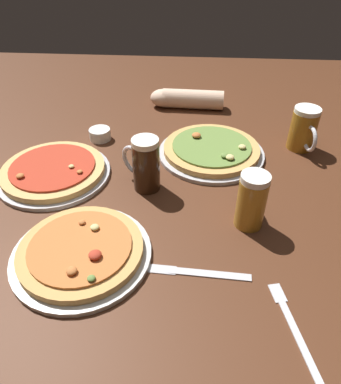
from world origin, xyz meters
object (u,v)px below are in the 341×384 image
(pizza_plate_side, at_px, (54,171))
(ramekin_sauce, at_px, (100,134))
(pizza_plate_far, at_px, (211,150))
(knife_right, at_px, (198,272))
(beer_mug_amber, at_px, (304,129))
(pizza_plate_near, at_px, (81,251))
(fork_left, at_px, (294,327))
(beer_mug_pale, at_px, (145,164))
(diner_arm, at_px, (184,99))
(beer_mug_dark, at_px, (251,200))

(pizza_plate_side, distance_m, ramekin_sauce, 0.24)
(pizza_plate_far, relative_size, knife_right, 1.49)
(knife_right, bearing_deg, beer_mug_amber, 59.05)
(pizza_plate_near, xyz_separation_m, ramekin_sauce, (-0.08, 0.52, 0.00))
(pizza_plate_near, relative_size, beer_mug_amber, 2.26)
(ramekin_sauce, height_order, fork_left, ramekin_sauce)
(beer_mug_pale, distance_m, knife_right, 0.34)
(pizza_plate_near, height_order, ramekin_sauce, pizza_plate_near)
(beer_mug_amber, xyz_separation_m, fork_left, (-0.15, -0.66, -0.07))
(pizza_plate_side, height_order, fork_left, pizza_plate_side)
(pizza_plate_far, relative_size, fork_left, 1.59)
(pizza_plate_side, distance_m, fork_left, 0.75)
(beer_mug_amber, height_order, diner_arm, beer_mug_amber)
(pizza_plate_near, xyz_separation_m, diner_arm, (0.20, 0.79, 0.02))
(beer_mug_amber, height_order, fork_left, beer_mug_amber)
(ramekin_sauce, xyz_separation_m, diner_arm, (0.27, 0.27, 0.02))
(fork_left, relative_size, knife_right, 0.94)
(pizza_plate_far, distance_m, knife_right, 0.48)
(beer_mug_pale, bearing_deg, diner_arm, 80.84)
(pizza_plate_side, bearing_deg, diner_arm, 53.85)
(pizza_plate_side, xyz_separation_m, knife_right, (0.43, -0.33, -0.01))
(pizza_plate_side, xyz_separation_m, fork_left, (0.61, -0.45, -0.01))
(beer_mug_pale, relative_size, knife_right, 0.69)
(ramekin_sauce, bearing_deg, diner_arm, 44.75)
(pizza_plate_near, bearing_deg, diner_arm, 76.17)
(beer_mug_pale, bearing_deg, ramekin_sauce, 126.54)
(pizza_plate_side, xyz_separation_m, ramekin_sauce, (0.09, 0.22, 0.00))
(fork_left, xyz_separation_m, knife_right, (-0.18, 0.12, 0.00))
(pizza_plate_near, relative_size, fork_left, 1.49)
(pizza_plate_near, distance_m, pizza_plate_side, 0.34)
(pizza_plate_far, height_order, beer_mug_dark, beer_mug_dark)
(fork_left, bearing_deg, pizza_plate_far, 103.54)
(pizza_plate_far, distance_m, pizza_plate_side, 0.49)
(pizza_plate_near, xyz_separation_m, knife_right, (0.26, -0.03, -0.01))
(beer_mug_pale, xyz_separation_m, ramekin_sauce, (-0.19, 0.25, -0.06))
(ramekin_sauce, bearing_deg, beer_mug_dark, -39.71)
(pizza_plate_side, xyz_separation_m, beer_mug_pale, (0.28, -0.03, 0.06))
(ramekin_sauce, relative_size, diner_arm, 0.25)
(pizza_plate_far, xyz_separation_m, knife_right, (-0.04, -0.48, -0.01))
(beer_mug_dark, height_order, beer_mug_pale, beer_mug_pale)
(pizza_plate_far, height_order, diner_arm, diner_arm)
(beer_mug_pale, xyz_separation_m, fork_left, (0.33, -0.41, -0.07))
(pizza_plate_near, bearing_deg, knife_right, -6.42)
(beer_mug_dark, relative_size, beer_mug_pale, 0.96)
(beer_mug_dark, distance_m, beer_mug_pale, 0.30)
(pizza_plate_near, height_order, beer_mug_pale, beer_mug_pale)
(beer_mug_dark, distance_m, knife_right, 0.22)
(pizza_plate_far, relative_size, beer_mug_dark, 2.28)
(pizza_plate_near, distance_m, ramekin_sauce, 0.53)
(beer_mug_pale, xyz_separation_m, diner_arm, (0.08, 0.53, -0.04))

